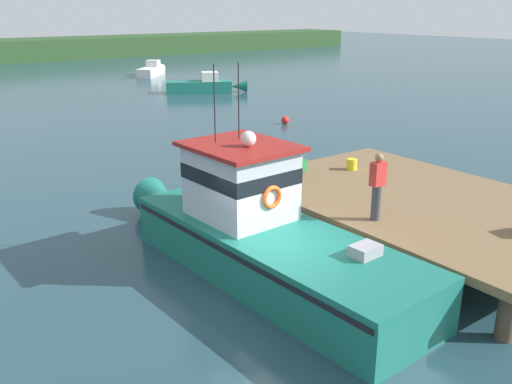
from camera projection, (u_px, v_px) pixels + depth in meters
ground_plane at (279, 289)px, 12.43m from camera, size 200.00×200.00×0.00m
dock at (418, 201)px, 14.81m from camera, size 6.00×9.00×1.20m
main_fishing_boat at (258, 232)px, 12.98m from camera, size 2.90×9.87×4.80m
crate_single_by_cleat at (296, 165)px, 17.05m from camera, size 0.61×0.46×0.35m
bait_bucket at (352, 164)px, 17.21m from camera, size 0.32×0.32×0.34m
deckhand_by_the_boat at (377, 185)px, 12.92m from camera, size 0.36×0.22×1.63m
moored_boat_off_the_point at (152, 70)px, 50.99m from camera, size 4.52×4.54×1.36m
moored_boat_mid_harbor at (205, 86)px, 40.65m from camera, size 5.79×3.82×1.51m
mooring_buoy_outer at (285, 120)px, 29.88m from camera, size 0.43×0.43×0.43m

